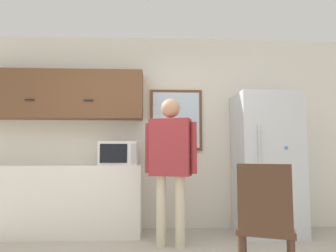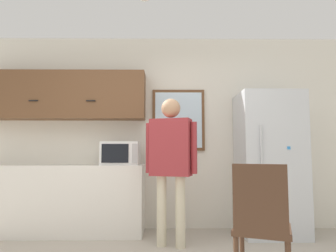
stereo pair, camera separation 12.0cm
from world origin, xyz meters
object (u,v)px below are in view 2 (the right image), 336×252
at_px(person, 171,155).
at_px(microwave, 121,153).
at_px(refrigerator, 269,163).
at_px(chair, 261,222).

bearing_deg(person, microwave, 159.33).
bearing_deg(refrigerator, chair, -111.46).
relative_size(person, refrigerator, 0.92).
bearing_deg(microwave, refrigerator, -0.91).
bearing_deg(person, refrigerator, 37.23).
relative_size(refrigerator, chair, 1.89).
distance_m(microwave, refrigerator, 1.93).
bearing_deg(refrigerator, person, -159.98).
relative_size(person, chair, 1.73).
height_order(microwave, chair, microwave).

